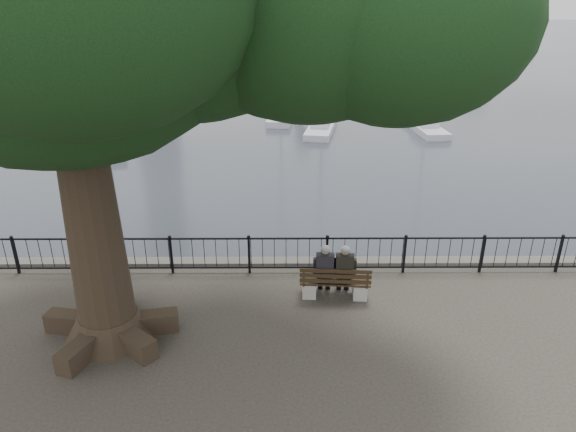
{
  "coord_description": "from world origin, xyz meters",
  "views": [
    {
      "loc": [
        -0.07,
        -9.24,
        6.59
      ],
      "look_at": [
        0.0,
        2.5,
        1.6
      ],
      "focal_mm": 32.0,
      "sensor_mm": 36.0,
      "label": 1
    }
  ],
  "objects_px": {
    "person_left": "(325,271)",
    "lion_monument": "(304,50)",
    "bench": "(335,286)",
    "person_right": "(344,272)"
  },
  "relations": [
    {
      "from": "bench",
      "to": "lion_monument",
      "type": "height_order",
      "value": "lion_monument"
    },
    {
      "from": "bench",
      "to": "person_left",
      "type": "height_order",
      "value": "person_left"
    },
    {
      "from": "bench",
      "to": "person_left",
      "type": "relative_size",
      "value": 1.22
    },
    {
      "from": "person_left",
      "to": "lion_monument",
      "type": "distance_m",
      "value": 48.53
    },
    {
      "from": "bench",
      "to": "person_left",
      "type": "xyz_separation_m",
      "value": [
        -0.24,
        0.11,
        0.33
      ]
    },
    {
      "from": "person_left",
      "to": "person_right",
      "type": "distance_m",
      "value": 0.45
    },
    {
      "from": "bench",
      "to": "lion_monument",
      "type": "bearing_deg",
      "value": 88.94
    },
    {
      "from": "bench",
      "to": "person_right",
      "type": "bearing_deg",
      "value": 20.72
    },
    {
      "from": "bench",
      "to": "person_right",
      "type": "distance_m",
      "value": 0.4
    },
    {
      "from": "lion_monument",
      "to": "person_left",
      "type": "bearing_deg",
      "value": -91.34
    }
  ]
}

